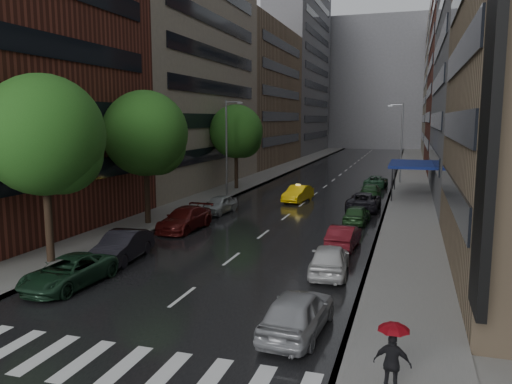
% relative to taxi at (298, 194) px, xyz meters
% --- Properties ---
extents(ground, '(220.00, 220.00, 0.00)m').
position_rel_taxi_xyz_m(ground, '(0.66, -29.21, -0.73)').
color(ground, gray).
rests_on(ground, ground).
extents(road, '(14.00, 140.00, 0.01)m').
position_rel_taxi_xyz_m(road, '(0.66, 20.79, -0.72)').
color(road, black).
rests_on(road, ground).
extents(sidewalk_left, '(4.00, 140.00, 0.15)m').
position_rel_taxi_xyz_m(sidewalk_left, '(-8.34, 20.79, -0.65)').
color(sidewalk_left, gray).
rests_on(sidewalk_left, ground).
extents(sidewalk_right, '(4.00, 140.00, 0.15)m').
position_rel_taxi_xyz_m(sidewalk_right, '(9.66, 20.79, -0.65)').
color(sidewalk_right, gray).
rests_on(sidewalk_right, ground).
extents(crosswalk, '(13.15, 2.80, 0.01)m').
position_rel_taxi_xyz_m(crosswalk, '(0.86, -31.21, -0.72)').
color(crosswalk, silver).
rests_on(crosswalk, ground).
extents(buildings_left, '(8.00, 108.00, 38.00)m').
position_rel_taxi_xyz_m(buildings_left, '(-14.34, 29.58, 15.26)').
color(buildings_left, maroon).
rests_on(buildings_left, ground).
extents(buildings_right, '(8.05, 109.10, 36.00)m').
position_rel_taxi_xyz_m(buildings_right, '(15.66, 27.49, 14.30)').
color(buildings_right, '#937A5B').
rests_on(buildings_right, ground).
extents(building_far, '(40.00, 14.00, 32.00)m').
position_rel_taxi_xyz_m(building_far, '(0.66, 88.79, 15.27)').
color(building_far, slate).
rests_on(building_far, ground).
extents(tree_near, '(6.05, 6.05, 9.64)m').
position_rel_taxi_xyz_m(tree_near, '(-7.94, -22.80, 5.87)').
color(tree_near, '#382619').
rests_on(tree_near, ground).
extents(tree_mid, '(5.87, 5.87, 9.36)m').
position_rel_taxi_xyz_m(tree_mid, '(-7.94, -12.83, 5.68)').
color(tree_mid, '#382619').
rests_on(tree_mid, ground).
extents(tree_far, '(5.58, 5.58, 8.89)m').
position_rel_taxi_xyz_m(tree_far, '(-7.94, 5.78, 5.35)').
color(tree_far, '#382619').
rests_on(tree_far, ground).
extents(taxi, '(2.18, 4.61, 1.46)m').
position_rel_taxi_xyz_m(taxi, '(0.00, 0.00, 0.00)').
color(taxi, yellow).
rests_on(taxi, ground).
extents(parked_cars_left, '(2.43, 22.80, 1.55)m').
position_rel_taxi_xyz_m(parked_cars_left, '(-4.74, -17.44, 0.00)').
color(parked_cars_left, '#183521').
rests_on(parked_cars_left, ground).
extents(parked_cars_right, '(2.60, 43.78, 1.57)m').
position_rel_taxi_xyz_m(parked_cars_right, '(6.06, -7.37, -0.01)').
color(parked_cars_right, gray).
rests_on(parked_cars_right, ground).
extents(ped_red_umbrella, '(1.03, 0.82, 2.01)m').
position_rel_taxi_xyz_m(ped_red_umbrella, '(9.36, -30.52, 0.60)').
color(ped_red_umbrella, black).
rests_on(ped_red_umbrella, sidewalk_right).
extents(street_lamp_left, '(1.74, 0.22, 9.00)m').
position_rel_taxi_xyz_m(street_lamp_left, '(-7.06, 0.79, 4.16)').
color(street_lamp_left, gray).
rests_on(street_lamp_left, sidewalk_left).
extents(street_lamp_right, '(1.74, 0.22, 9.00)m').
position_rel_taxi_xyz_m(street_lamp_right, '(8.38, 15.79, 4.16)').
color(street_lamp_right, gray).
rests_on(street_lamp_right, sidewalk_right).
extents(awning, '(4.00, 8.00, 3.12)m').
position_rel_taxi_xyz_m(awning, '(9.65, 5.79, 2.40)').
color(awning, navy).
rests_on(awning, sidewalk_right).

